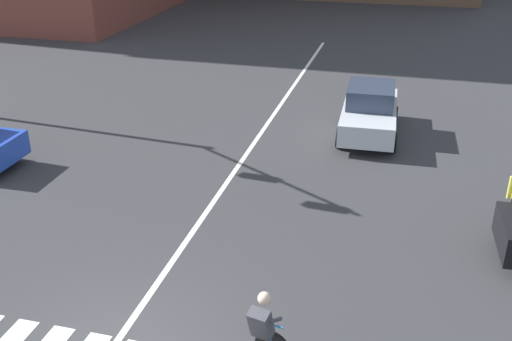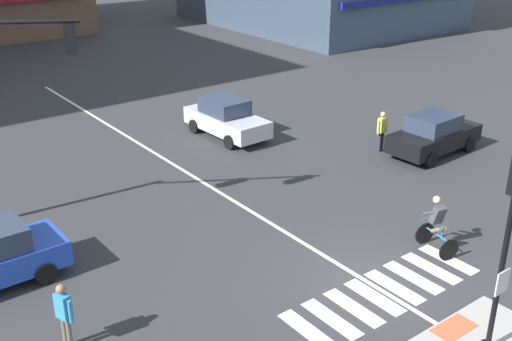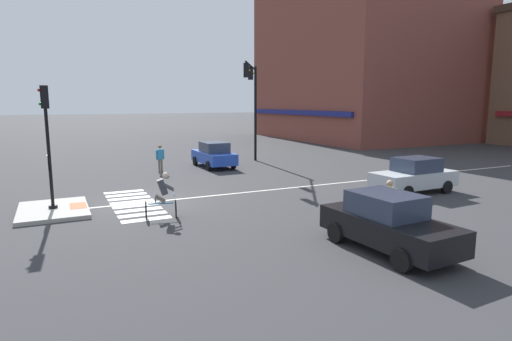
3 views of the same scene
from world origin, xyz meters
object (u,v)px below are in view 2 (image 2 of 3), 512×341
(cyclist, at_px, (437,224))
(pedestrian_waiting_far_side, at_px, (382,128))
(pedestrian_at_curb_left, at_px, (64,311))
(car_silver_eastbound_far, at_px, (226,118))
(car_black_cross_right, at_px, (434,134))
(signal_pole, at_px, (507,239))

(cyclist, height_order, pedestrian_waiting_far_side, cyclist)
(pedestrian_at_curb_left, bearing_deg, cyclist, -12.71)
(car_silver_eastbound_far, relative_size, cyclist, 2.48)
(car_black_cross_right, relative_size, cyclist, 2.48)
(signal_pole, height_order, car_black_cross_right, signal_pole)
(pedestrian_at_curb_left, relative_size, pedestrian_waiting_far_side, 1.00)
(signal_pole, bearing_deg, pedestrian_waiting_far_side, 53.37)
(cyclist, bearing_deg, pedestrian_waiting_far_side, 53.68)
(signal_pole, bearing_deg, car_black_cross_right, 43.86)
(cyclist, distance_m, pedestrian_waiting_far_side, 7.84)
(cyclist, height_order, pedestrian_at_curb_left, cyclist)
(car_black_cross_right, distance_m, car_silver_eastbound_far, 8.57)
(car_silver_eastbound_far, bearing_deg, car_black_cross_right, -50.83)
(car_black_cross_right, distance_m, pedestrian_at_curb_left, 16.41)
(signal_pole, relative_size, pedestrian_at_curb_left, 2.76)
(signal_pole, distance_m, pedestrian_waiting_far_side, 12.50)
(car_black_cross_right, xyz_separation_m, pedestrian_waiting_far_side, (-1.48, 1.41, 0.17))
(car_black_cross_right, relative_size, car_silver_eastbound_far, 1.00)
(signal_pole, bearing_deg, car_silver_eastbound_far, 77.23)
(car_black_cross_right, xyz_separation_m, cyclist, (-6.12, -4.91, 0.06))
(pedestrian_at_curb_left, bearing_deg, signal_pole, -38.56)
(car_silver_eastbound_far, distance_m, pedestrian_at_curb_left, 14.22)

